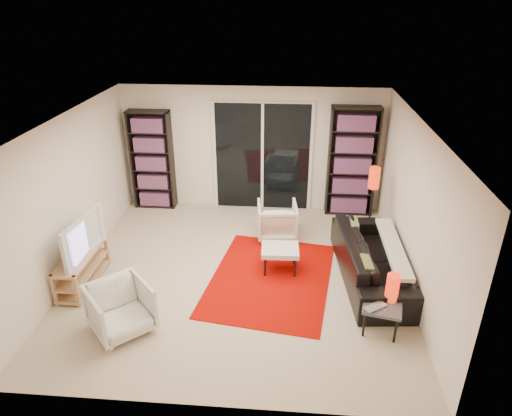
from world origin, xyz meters
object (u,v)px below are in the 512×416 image
object	(u,v)px
bookshelf_right	(352,162)
ottoman	(280,251)
armchair_front	(120,309)
tv_stand	(82,268)
side_table	(382,307)
sofa	(373,259)
floor_lamp	(373,186)
bookshelf_left	(152,160)
armchair_back	(277,220)

from	to	relation	value
bookshelf_right	ottoman	size ratio (longest dim) A/B	3.58
bookshelf_right	armchair_front	xyz separation A→B (m)	(-3.24, -3.72, -0.72)
armchair_front	ottoman	bearing A→B (deg)	-3.80
bookshelf_right	tv_stand	size ratio (longest dim) A/B	1.77
armchair_front	side_table	distance (m)	3.32
bookshelf_right	sofa	distance (m)	2.39
ottoman	floor_lamp	world-z (taller)	floor_lamp
bookshelf_right	sofa	xyz separation A→B (m)	(0.13, -2.27, -0.72)
tv_stand	armchair_front	distance (m)	1.34
bookshelf_left	bookshelf_right	world-z (taller)	bookshelf_right
side_table	floor_lamp	distance (m)	2.48
armchair_back	bookshelf_right	bearing A→B (deg)	-146.93
side_table	tv_stand	bearing A→B (deg)	170.63
tv_stand	sofa	size ratio (longest dim) A/B	0.52
bookshelf_left	ottoman	size ratio (longest dim) A/B	3.32
sofa	ottoman	distance (m)	1.40
bookshelf_right	armchair_back	world-z (taller)	bookshelf_right
tv_stand	sofa	xyz separation A→B (m)	(4.30, 0.48, 0.07)
armchair_back	armchair_front	world-z (taller)	armchair_front
ottoman	side_table	xyz separation A→B (m)	(1.33, -1.29, 0.01)
armchair_front	sofa	bearing A→B (deg)	-18.77
sofa	bookshelf_left	bearing A→B (deg)	55.20
tv_stand	armchair_back	xyz separation A→B (m)	(2.82, 1.67, 0.05)
tv_stand	side_table	size ratio (longest dim) A/B	2.08
tv_stand	armchair_front	bearing A→B (deg)	-46.02
tv_stand	ottoman	distance (m)	2.97
armchair_front	floor_lamp	xyz separation A→B (m)	(3.48, 2.65, 0.70)
bookshelf_left	sofa	xyz separation A→B (m)	(3.98, -2.27, -0.64)
sofa	side_table	bearing A→B (deg)	172.03
bookshelf_right	armchair_front	world-z (taller)	bookshelf_right
bookshelf_left	side_table	size ratio (longest dim) A/B	3.43
bookshelf_right	side_table	size ratio (longest dim) A/B	3.69
armchair_back	floor_lamp	world-z (taller)	floor_lamp
bookshelf_left	ottoman	distance (m)	3.43
bookshelf_right	armchair_back	xyz separation A→B (m)	(-1.35, -1.09, -0.73)
armchair_back	bookshelf_left	bearing A→B (deg)	-29.41
armchair_back	floor_lamp	size ratio (longest dim) A/B	0.52
armchair_back	sofa	bearing A→B (deg)	135.64
bookshelf_right	side_table	bearing A→B (deg)	-88.84
armchair_front	armchair_back	bearing A→B (deg)	12.33
bookshelf_right	armchair_front	distance (m)	4.99
ottoman	side_table	bearing A→B (deg)	-44.03
armchair_front	ottoman	size ratio (longest dim) A/B	1.24
bookshelf_right	ottoman	world-z (taller)	bookshelf_right
bookshelf_right	ottoman	xyz separation A→B (m)	(-1.27, -2.17, -0.70)
bookshelf_left	bookshelf_right	bearing A→B (deg)	-0.00
bookshelf_left	bookshelf_right	size ratio (longest dim) A/B	0.93
bookshelf_left	sofa	distance (m)	4.63
side_table	ottoman	bearing A→B (deg)	135.97
armchair_front	floor_lamp	size ratio (longest dim) A/B	0.54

